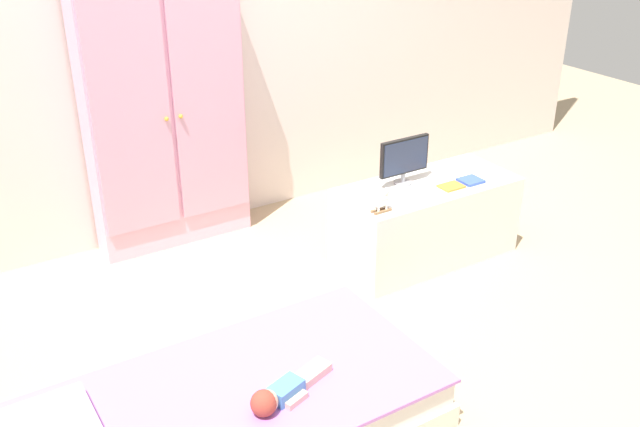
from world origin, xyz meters
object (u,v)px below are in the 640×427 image
at_px(bed, 227,419).
at_px(wardrobe, 165,111).
at_px(tv_stand, 425,221).
at_px(tv_monitor, 404,158).
at_px(book_blue, 471,181).
at_px(doll, 278,395).
at_px(book_orange, 451,186).
at_px(rocking_horse_toy, 383,201).

bearing_deg(bed, wardrobe, 74.69).
bearing_deg(tv_stand, tv_monitor, 145.63).
bearing_deg(book_blue, doll, -154.41).
height_order(tv_monitor, book_orange, tv_monitor).
distance_m(bed, doll, 0.25).
relative_size(wardrobe, tv_monitor, 5.19).
height_order(bed, doll, doll).
xyz_separation_m(doll, rocking_horse_toy, (1.00, 0.74, 0.24)).
bearing_deg(tv_monitor, wardrobe, 139.15).
relative_size(wardrobe, rocking_horse_toy, 12.75).
bearing_deg(bed, tv_stand, 25.31).
xyz_separation_m(tv_stand, book_orange, (0.07, -0.10, 0.23)).
distance_m(doll, book_blue, 1.81).
distance_m(doll, tv_monitor, 1.64).
bearing_deg(doll, rocking_horse_toy, 36.28).
relative_size(rocking_horse_toy, book_blue, 1.03).
bearing_deg(bed, doll, -44.70).
relative_size(bed, book_orange, 12.78).
bearing_deg(wardrobe, book_orange, -41.29).
bearing_deg(bed, rocking_horse_toy, 27.36).
distance_m(wardrobe, book_orange, 1.60).
distance_m(tv_monitor, rocking_horse_toy, 0.38).
height_order(doll, tv_monitor, tv_monitor).
relative_size(bed, tv_monitor, 5.34).
relative_size(tv_stand, book_blue, 8.38).
relative_size(tv_stand, rocking_horse_toy, 8.11).
relative_size(wardrobe, tv_stand, 1.57).
height_order(book_orange, book_blue, book_blue).
height_order(tv_stand, tv_monitor, tv_monitor).
xyz_separation_m(wardrobe, tv_monitor, (0.99, -0.85, -0.19)).
xyz_separation_m(tv_monitor, book_orange, (0.19, -0.18, -0.14)).
distance_m(bed, book_blue, 1.91).
bearing_deg(tv_monitor, book_blue, -28.57).
height_order(doll, book_blue, book_blue).
xyz_separation_m(rocking_horse_toy, book_blue, (0.62, 0.04, -0.05)).
distance_m(wardrobe, rocking_horse_toy, 1.31).
distance_m(tv_monitor, book_orange, 0.29).
distance_m(tv_stand, tv_monitor, 0.39).
bearing_deg(book_orange, tv_monitor, 136.47).
bearing_deg(book_blue, tv_stand, 154.74).
bearing_deg(book_blue, wardrobe, 141.85).
bearing_deg(wardrobe, doll, -99.78).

